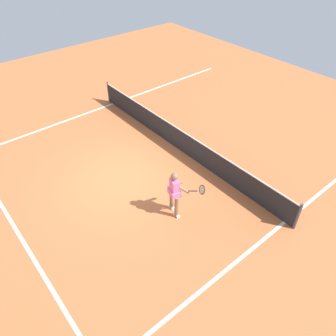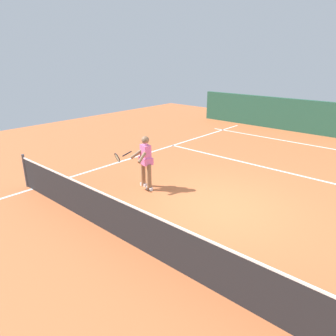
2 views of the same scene
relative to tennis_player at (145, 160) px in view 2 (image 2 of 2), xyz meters
name	(u,v)px [view 2 (image 2 of 2)]	position (x,y,z in m)	size (l,w,h in m)	color
ground_plane	(220,208)	(-2.34, -0.37, -0.85)	(26.29, 26.29, 0.00)	#C66638
court_back_wall	(336,120)	(-2.34, -10.18, -0.04)	(14.46, 0.24, 1.61)	#23513D
baseline_marking	(318,146)	(-2.34, -7.98, -0.84)	(10.46, 0.10, 0.01)	white
service_line_marking	(279,171)	(-2.34, -4.00, -0.84)	(9.46, 0.10, 0.01)	white
sideline_right_marking	(105,166)	(2.39, -0.37, -0.84)	(0.10, 18.22, 0.01)	white
court_net	(147,233)	(-2.34, 2.24, -0.39)	(10.14, 0.08, 0.99)	#4C4C51
tennis_player	(145,160)	(0.00, 0.00, 0.00)	(0.95, 0.88, 1.55)	#8C6647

